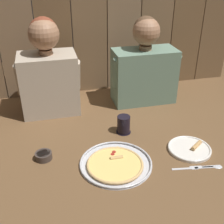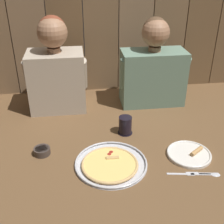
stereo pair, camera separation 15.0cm
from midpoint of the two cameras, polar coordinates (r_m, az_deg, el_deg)
ground_plane at (r=1.54m, az=3.79°, el=-7.72°), size 3.20×3.20×0.00m
pizza_tray at (r=1.44m, az=2.72°, el=-10.25°), size 0.36×0.36×0.03m
dinner_plate at (r=1.57m, az=17.69°, el=-7.97°), size 0.23×0.23×0.03m
drinking_glass at (r=1.66m, az=5.22°, el=-2.71°), size 0.09×0.09×0.10m
dipping_bowl at (r=1.53m, az=-10.94°, el=-7.60°), size 0.09×0.09×0.04m
table_fork at (r=1.45m, az=16.64°, el=-11.72°), size 0.13×0.04×0.01m
table_knife at (r=1.48m, az=20.22°, el=-11.43°), size 0.16×0.04×0.01m
table_spoon at (r=1.49m, az=21.77°, el=-11.41°), size 0.14×0.04×0.01m
diner_left at (r=1.86m, az=-8.75°, el=8.25°), size 0.39×0.24×0.60m
diner_right at (r=1.95m, az=10.35°, el=8.55°), size 0.45×0.21×0.57m
wooden_backdrop_wall at (r=2.05m, az=-0.04°, el=20.66°), size 2.19×0.03×1.24m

